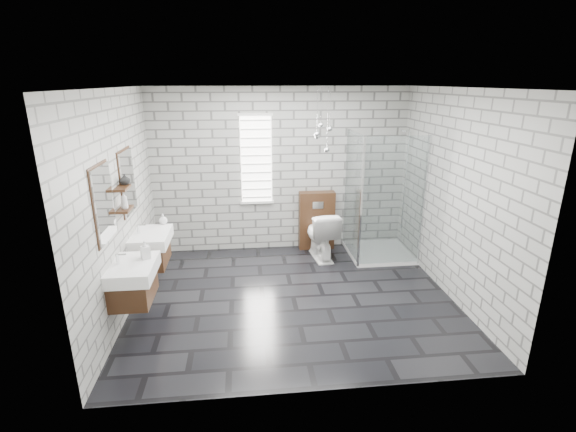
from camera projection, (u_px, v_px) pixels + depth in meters
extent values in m
cube|color=black|center=(293.00, 298.00, 5.62)|extent=(4.20, 3.60, 0.02)
cube|color=white|center=(294.00, 87.00, 4.78)|extent=(4.20, 3.60, 0.02)
cube|color=#A2A29C|center=(281.00, 171.00, 6.91)|extent=(4.20, 0.02, 2.70)
cube|color=#A2A29C|center=(319.00, 260.00, 3.49)|extent=(4.20, 0.02, 2.70)
cube|color=#A2A29C|center=(119.00, 206.00, 4.98)|extent=(0.02, 3.60, 2.70)
cube|color=#A2A29C|center=(455.00, 196.00, 5.41)|extent=(0.02, 3.60, 2.70)
cube|color=#3F2513|center=(134.00, 288.00, 4.70)|extent=(0.42, 0.62, 0.30)
cube|color=silver|center=(151.00, 285.00, 4.71)|extent=(0.02, 0.35, 0.01)
cube|color=white|center=(133.00, 270.00, 4.64)|extent=(0.47, 0.70, 0.15)
cylinder|color=silver|center=(118.00, 259.00, 4.58)|extent=(0.04, 0.04, 0.12)
cylinder|color=silver|center=(122.00, 255.00, 4.57)|extent=(0.10, 0.02, 0.02)
cube|color=white|center=(104.00, 203.00, 4.37)|extent=(0.03, 0.55, 0.80)
cube|color=#3F2513|center=(103.00, 203.00, 4.37)|extent=(0.01, 0.59, 0.84)
cube|color=#3F2513|center=(151.00, 254.00, 5.63)|extent=(0.42, 0.62, 0.30)
cube|color=silver|center=(166.00, 251.00, 5.64)|extent=(0.02, 0.35, 0.01)
cube|color=white|center=(151.00, 238.00, 5.56)|extent=(0.47, 0.70, 0.15)
cylinder|color=silver|center=(138.00, 229.00, 5.50)|extent=(0.04, 0.04, 0.12)
cylinder|color=silver|center=(142.00, 225.00, 5.49)|extent=(0.10, 0.02, 0.02)
cube|color=white|center=(128.00, 182.00, 5.30)|extent=(0.03, 0.55, 0.80)
cube|color=#3F2513|center=(127.00, 182.00, 5.30)|extent=(0.01, 0.59, 0.84)
cube|color=#3F2513|center=(125.00, 209.00, 4.95)|extent=(0.14, 0.30, 0.03)
cube|color=#3F2513|center=(122.00, 188.00, 4.87)|extent=(0.14, 0.30, 0.03)
cube|color=white|center=(256.00, 160.00, 6.78)|extent=(0.50, 0.02, 1.40)
cube|color=white|center=(255.00, 114.00, 6.55)|extent=(0.56, 0.04, 0.04)
cube|color=white|center=(257.00, 202.00, 6.99)|extent=(0.56, 0.04, 0.04)
cube|color=white|center=(257.00, 197.00, 6.96)|extent=(0.48, 0.01, 0.02)
cube|color=white|center=(257.00, 189.00, 6.92)|extent=(0.48, 0.01, 0.02)
cube|color=white|center=(257.00, 181.00, 6.87)|extent=(0.48, 0.01, 0.02)
cube|color=white|center=(257.00, 173.00, 6.83)|extent=(0.48, 0.01, 0.02)
cube|color=white|center=(256.00, 164.00, 6.79)|extent=(0.48, 0.01, 0.02)
cube|color=white|center=(256.00, 156.00, 6.74)|extent=(0.48, 0.01, 0.02)
cube|color=white|center=(256.00, 147.00, 6.70)|extent=(0.48, 0.01, 0.02)
cube|color=white|center=(256.00, 138.00, 6.66)|extent=(0.48, 0.01, 0.02)
cube|color=white|center=(256.00, 129.00, 6.61)|extent=(0.48, 0.01, 0.03)
cube|color=white|center=(255.00, 120.00, 6.57)|extent=(0.48, 0.01, 0.03)
cube|color=#3F2513|center=(317.00, 220.00, 7.13)|extent=(0.60, 0.20, 1.00)
cube|color=silver|center=(318.00, 205.00, 6.94)|extent=(0.18, 0.01, 0.12)
cube|color=white|center=(378.00, 252.00, 7.00)|extent=(1.00, 1.00, 0.06)
cube|color=silver|center=(393.00, 203.00, 6.23)|extent=(1.00, 0.01, 2.00)
cube|color=silver|center=(353.00, 196.00, 6.64)|extent=(0.01, 1.00, 2.00)
cube|color=silver|center=(361.00, 204.00, 6.18)|extent=(0.03, 0.03, 2.00)
cube|color=silver|center=(424.00, 202.00, 6.28)|extent=(0.03, 0.03, 2.00)
cylinder|color=silver|center=(405.00, 187.00, 6.90)|extent=(0.02, 0.02, 1.80)
cylinder|color=silver|center=(405.00, 131.00, 6.61)|extent=(0.14, 0.14, 0.02)
sphere|color=silver|center=(317.00, 134.00, 6.29)|extent=(0.09, 0.09, 0.09)
cylinder|color=silver|center=(317.00, 109.00, 6.18)|extent=(0.01, 0.01, 0.65)
sphere|color=silver|center=(327.00, 150.00, 6.37)|extent=(0.09, 0.09, 0.09)
cylinder|color=silver|center=(328.00, 117.00, 6.22)|extent=(0.01, 0.01, 0.88)
sphere|color=silver|center=(321.00, 125.00, 6.35)|extent=(0.09, 0.09, 0.09)
cylinder|color=silver|center=(321.00, 104.00, 6.25)|extent=(0.01, 0.01, 0.52)
sphere|color=silver|center=(317.00, 136.00, 6.41)|extent=(0.09, 0.09, 0.09)
cylinder|color=silver|center=(318.00, 110.00, 6.29)|extent=(0.01, 0.01, 0.70)
sphere|color=silver|center=(330.00, 129.00, 6.39)|extent=(0.09, 0.09, 0.09)
cylinder|color=silver|center=(330.00, 106.00, 6.29)|extent=(0.01, 0.01, 0.58)
imported|color=white|center=(321.00, 234.00, 6.76)|extent=(0.53, 0.83, 0.80)
imported|color=#B2B2B2|center=(145.00, 249.00, 4.71)|extent=(0.13, 0.13, 0.22)
imported|color=#B2B2B2|center=(163.00, 219.00, 5.86)|extent=(0.13, 0.13, 0.15)
imported|color=#B2B2B2|center=(124.00, 200.00, 4.90)|extent=(0.10, 0.10, 0.21)
imported|color=#B2B2B2|center=(125.00, 179.00, 4.96)|extent=(0.16, 0.16, 0.13)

